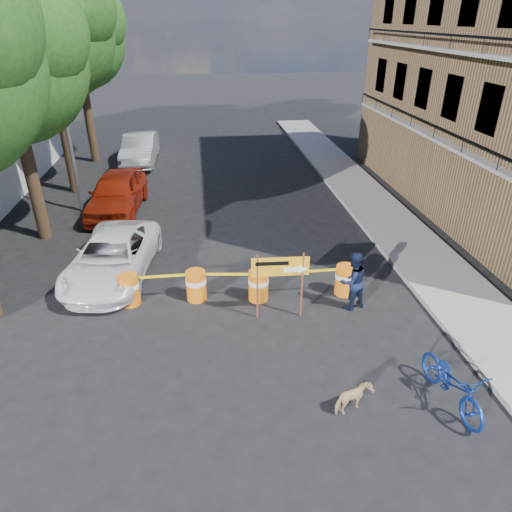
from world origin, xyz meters
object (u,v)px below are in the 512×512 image
object	(u,v)px
bicycle	(458,364)
pedestrian	(353,281)
sedan_silver	(140,149)
barrel_far_left	(129,289)
detour_sign	(288,271)
suv_white	(113,257)
barrel_mid_right	(258,285)
barrel_mid_left	(196,285)
dog	(353,399)
sedan_red	(117,193)
barrel_far_right	(345,279)

from	to	relation	value
bicycle	pedestrian	bearing A→B (deg)	98.03
bicycle	sedan_silver	world-z (taller)	bicycle
barrel_far_left	detour_sign	distance (m)	4.51
suv_white	pedestrian	bearing A→B (deg)	-13.26
sedan_silver	detour_sign	bearing A→B (deg)	-69.53
barrel_far_left	barrel_mid_right	distance (m)	3.62
detour_sign	sedan_silver	xyz separation A→B (m)	(-5.31, 15.43, -0.63)
barrel_mid_left	dog	distance (m)	5.59
barrel_far_left	dog	xyz separation A→B (m)	(4.98, -4.64, -0.14)
barrel_mid_left	suv_white	xyz separation A→B (m)	(-2.53, 1.65, 0.19)
barrel_mid_left	sedan_silver	size ratio (longest dim) A/B	0.19
sedan_red	sedan_silver	size ratio (longest dim) A/B	1.00
barrel_far_left	barrel_far_right	distance (m)	6.14
detour_sign	suv_white	distance (m)	5.72
detour_sign	sedan_silver	distance (m)	16.33
sedan_red	detour_sign	bearing A→B (deg)	-51.95
detour_sign	barrel_far_right	bearing A→B (deg)	29.45
barrel_mid_right	detour_sign	size ratio (longest dim) A/B	0.47
pedestrian	suv_white	distance (m)	7.25
sedan_red	sedan_silver	world-z (taller)	sedan_red
pedestrian	bicycle	world-z (taller)	bicycle
barrel_mid_right	bicycle	size ratio (longest dim) A/B	0.44
dog	suv_white	size ratio (longest dim) A/B	0.17
barrel_mid_right	pedestrian	world-z (taller)	pedestrian
dog	suv_white	bearing A→B (deg)	17.96
bicycle	barrel_mid_left	bearing A→B (deg)	131.64
barrel_far_right	sedan_silver	xyz separation A→B (m)	(-7.19, 14.49, 0.31)
barrel_far_left	sedan_silver	xyz separation A→B (m)	(-1.06, 14.25, 0.31)
bicycle	suv_white	bearing A→B (deg)	134.22
sedan_red	barrel_mid_right	bearing A→B (deg)	-52.00
barrel_mid_right	pedestrian	size ratio (longest dim) A/B	0.53
dog	sedan_silver	world-z (taller)	sedan_silver
detour_sign	sedan_red	xyz separation A→B (m)	(-5.53, 8.29, -0.60)
barrel_far_left	dog	world-z (taller)	barrel_far_left
suv_white	detour_sign	bearing A→B (deg)	-22.17
dog	sedan_red	distance (m)	13.33
barrel_mid_left	barrel_far_right	distance (m)	4.29
suv_white	dog	bearing A→B (deg)	-40.33
barrel_mid_left	dog	xyz separation A→B (m)	(3.13, -4.64, -0.14)
barrel_far_left	pedestrian	size ratio (longest dim) A/B	0.53
pedestrian	bicycle	distance (m)	3.84
bicycle	dog	distance (m)	2.20
detour_sign	barrel_far_left	bearing A→B (deg)	167.44
suv_white	barrel_far_right	bearing A→B (deg)	-7.76
barrel_far_left	detour_sign	xyz separation A→B (m)	(4.25, -1.18, 0.94)
barrel_mid_left	sedan_red	world-z (taller)	sedan_red
sedan_silver	barrel_mid_right	bearing A→B (deg)	-70.65
pedestrian	bicycle	bearing A→B (deg)	85.68
bicycle	suv_white	distance (m)	9.99
barrel_mid_left	bicycle	distance (m)	7.01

